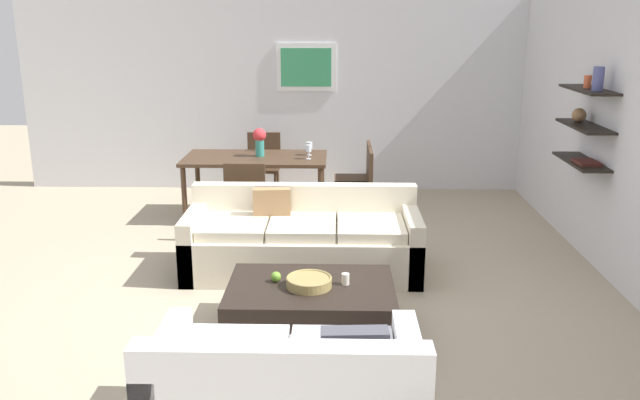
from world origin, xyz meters
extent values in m
plane|color=tan|center=(0.00, 0.00, 0.00)|extent=(18.00, 18.00, 0.00)
cube|color=silver|center=(0.30, 3.53, 1.35)|extent=(8.40, 0.06, 2.70)
cube|color=white|center=(0.04, 3.48, 1.70)|extent=(0.81, 0.02, 0.64)
cube|color=#338C59|center=(0.04, 3.47, 1.70)|extent=(0.69, 0.01, 0.51)
cube|color=silver|center=(3.03, 0.60, 1.35)|extent=(0.06, 8.20, 2.70)
cube|color=black|center=(2.86, 0.77, 1.70)|extent=(0.28, 0.90, 0.02)
cube|color=black|center=(2.86, 0.77, 1.35)|extent=(0.28, 0.90, 0.02)
cube|color=black|center=(2.86, 0.77, 1.00)|extent=(0.28, 0.90, 0.02)
cylinder|color=#4C518C|center=(2.86, 0.57, 1.82)|extent=(0.10, 0.10, 0.22)
sphere|color=olive|center=(2.86, 0.95, 1.43)|extent=(0.14, 0.14, 0.14)
cylinder|color=#D85933|center=(2.86, 0.82, 1.77)|extent=(0.07, 0.07, 0.12)
cube|color=#4C1E19|center=(2.86, 0.62, 1.03)|extent=(0.20, 0.28, 0.03)
cube|color=beige|center=(0.15, 0.30, 0.21)|extent=(2.21, 0.90, 0.42)
cube|color=beige|center=(0.15, 0.67, 0.60)|extent=(2.21, 0.16, 0.36)
cube|color=beige|center=(-0.88, 0.30, 0.30)|extent=(0.14, 0.90, 0.60)
cube|color=beige|center=(1.18, 0.30, 0.30)|extent=(0.14, 0.90, 0.60)
cube|color=beige|center=(-0.49, 0.26, 0.47)|extent=(0.62, 0.70, 0.10)
cube|color=beige|center=(0.15, 0.26, 0.47)|extent=(0.62, 0.70, 0.10)
cube|color=beige|center=(0.79, 0.26, 0.47)|extent=(0.62, 0.70, 0.10)
cube|color=#99724C|center=(-0.16, 0.49, 0.60)|extent=(0.37, 0.15, 0.36)
cube|color=white|center=(0.19, -2.63, 0.60)|extent=(1.54, 0.16, 0.36)
cube|color=white|center=(0.89, -2.26, 0.30)|extent=(0.14, 0.90, 0.60)
cube|color=white|center=(-0.51, -2.26, 0.30)|extent=(0.14, 0.90, 0.60)
cube|color=white|center=(0.50, -2.22, 0.47)|extent=(0.61, 0.70, 0.10)
cube|color=white|center=(-0.13, -2.22, 0.47)|extent=(0.61, 0.70, 0.10)
cube|color=#4C4C56|center=(0.57, -2.45, 0.60)|extent=(0.37, 0.14, 0.36)
cube|color=black|center=(0.27, -0.91, 0.19)|extent=(1.28, 0.90, 0.38)
cylinder|color=#99844C|center=(0.26, -0.94, 0.41)|extent=(0.35, 0.35, 0.07)
torus|color=#99844C|center=(0.26, -0.94, 0.45)|extent=(0.35, 0.35, 0.02)
cylinder|color=silver|center=(0.54, -0.89, 0.42)|extent=(0.06, 0.06, 0.09)
sphere|color=#669E2D|center=(0.00, -0.85, 0.42)|extent=(0.08, 0.08, 0.08)
cube|color=#422D1E|center=(-0.51, 2.11, 0.73)|extent=(1.70, 0.89, 0.04)
cylinder|color=#422D1E|center=(-1.30, 1.73, 0.35)|extent=(0.06, 0.06, 0.71)
cylinder|color=#422D1E|center=(0.28, 1.73, 0.35)|extent=(0.06, 0.06, 0.71)
cylinder|color=#422D1E|center=(-1.30, 2.50, 0.35)|extent=(0.06, 0.06, 0.71)
cylinder|color=#422D1E|center=(0.28, 2.50, 0.35)|extent=(0.06, 0.06, 0.71)
cube|color=#422D1E|center=(-0.51, 2.88, 0.43)|extent=(0.44, 0.44, 0.04)
cube|color=#422D1E|center=(-0.51, 3.08, 0.67)|extent=(0.44, 0.04, 0.43)
cylinder|color=#422D1E|center=(-0.69, 2.70, 0.21)|extent=(0.04, 0.04, 0.41)
cylinder|color=#422D1E|center=(-0.33, 2.70, 0.21)|extent=(0.04, 0.04, 0.41)
cylinder|color=#422D1E|center=(-0.69, 3.06, 0.21)|extent=(0.04, 0.04, 0.41)
cylinder|color=#422D1E|center=(-0.33, 3.06, 0.21)|extent=(0.04, 0.04, 0.41)
cube|color=#422D1E|center=(0.66, 1.91, 0.43)|extent=(0.44, 0.44, 0.04)
cube|color=#422D1E|center=(0.86, 1.91, 0.67)|extent=(0.04, 0.44, 0.43)
cylinder|color=#422D1E|center=(0.48, 2.09, 0.21)|extent=(0.04, 0.04, 0.41)
cylinder|color=#422D1E|center=(0.48, 1.73, 0.21)|extent=(0.04, 0.04, 0.41)
cylinder|color=#422D1E|center=(0.84, 2.09, 0.21)|extent=(0.04, 0.04, 0.41)
cylinder|color=#422D1E|center=(0.84, 1.73, 0.21)|extent=(0.04, 0.04, 0.41)
cube|color=#422D1E|center=(0.66, 2.31, 0.43)|extent=(0.44, 0.44, 0.04)
cube|color=#422D1E|center=(0.86, 2.31, 0.67)|extent=(0.04, 0.44, 0.43)
cylinder|color=#422D1E|center=(0.48, 2.49, 0.21)|extent=(0.04, 0.04, 0.41)
cylinder|color=#422D1E|center=(0.48, 2.13, 0.21)|extent=(0.04, 0.04, 0.41)
cylinder|color=#422D1E|center=(0.84, 2.49, 0.21)|extent=(0.04, 0.04, 0.41)
cylinder|color=#422D1E|center=(0.84, 2.13, 0.21)|extent=(0.04, 0.04, 0.41)
cube|color=#422D1E|center=(-0.51, 1.35, 0.43)|extent=(0.44, 0.44, 0.04)
cube|color=#422D1E|center=(-0.51, 1.15, 0.67)|extent=(0.44, 0.04, 0.43)
cylinder|color=#422D1E|center=(-0.33, 1.53, 0.21)|extent=(0.04, 0.04, 0.41)
cylinder|color=#422D1E|center=(-0.69, 1.53, 0.21)|extent=(0.04, 0.04, 0.41)
cylinder|color=#422D1E|center=(-0.33, 1.17, 0.21)|extent=(0.04, 0.04, 0.41)
cylinder|color=#422D1E|center=(-0.69, 1.17, 0.21)|extent=(0.04, 0.04, 0.41)
cylinder|color=silver|center=(0.13, 2.00, 0.75)|extent=(0.06, 0.06, 0.01)
cylinder|color=silver|center=(0.13, 2.00, 0.80)|extent=(0.01, 0.01, 0.08)
cylinder|color=silver|center=(0.13, 2.00, 0.88)|extent=(0.07, 0.07, 0.08)
cylinder|color=silver|center=(-0.51, 2.50, 0.75)|extent=(0.06, 0.06, 0.01)
cylinder|color=silver|center=(-0.51, 2.50, 0.80)|extent=(0.01, 0.01, 0.08)
cylinder|color=silver|center=(-0.51, 2.50, 0.88)|extent=(0.07, 0.07, 0.09)
cylinder|color=silver|center=(0.13, 2.22, 0.75)|extent=(0.06, 0.06, 0.01)
cylinder|color=silver|center=(0.13, 2.22, 0.79)|extent=(0.01, 0.01, 0.08)
cylinder|color=silver|center=(0.13, 2.22, 0.87)|extent=(0.08, 0.08, 0.08)
cylinder|color=teal|center=(-0.46, 2.15, 0.85)|extent=(0.11, 0.11, 0.20)
sphere|color=red|center=(-0.46, 2.15, 1.01)|extent=(0.16, 0.16, 0.16)
camera|label=1|loc=(0.46, -5.62, 2.37)|focal=37.05mm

